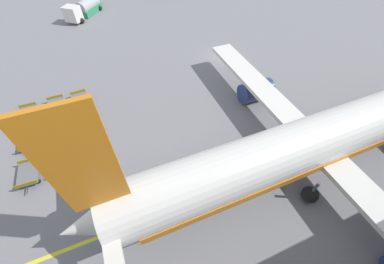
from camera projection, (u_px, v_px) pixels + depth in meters
name	position (u px, v px, depth m)	size (l,w,h in m)	color
ground_plane	(220.00, 56.00, 34.73)	(500.00, 500.00, 0.00)	gray
airplane	(329.00, 136.00, 19.94)	(36.05, 43.45, 13.00)	white
fuel_tanker_primary	(85.00, 9.00, 43.46)	(7.97, 7.19, 2.83)	white
baggage_dolly_row_near_col_a	(28.00, 114.00, 25.86)	(3.42, 1.85, 0.92)	slate
baggage_dolly_row_near_col_b	(29.00, 140.00, 23.43)	(3.43, 1.87, 0.92)	slate
baggage_dolly_row_near_col_c	(28.00, 173.00, 20.84)	(3.44, 1.89, 0.92)	slate
baggage_dolly_row_mid_a_col_a	(56.00, 106.00, 26.77)	(3.43, 1.87, 0.92)	slate
baggage_dolly_row_mid_a_col_b	(57.00, 132.00, 24.11)	(3.42, 1.86, 0.92)	slate
baggage_dolly_row_mid_a_col_c	(60.00, 163.00, 21.58)	(3.47, 1.97, 0.92)	slate
baggage_dolly_row_mid_b_col_a	(80.00, 100.00, 27.43)	(3.46, 1.94, 0.92)	slate
baggage_dolly_row_mid_b_col_b	(83.00, 126.00, 24.69)	(3.44, 1.89, 0.92)	slate
baggage_dolly_row_mid_b_col_c	(88.00, 156.00, 22.13)	(3.43, 1.88, 0.92)	slate
stand_guidance_stripe	(226.00, 188.00, 20.45)	(0.38, 39.08, 0.01)	yellow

